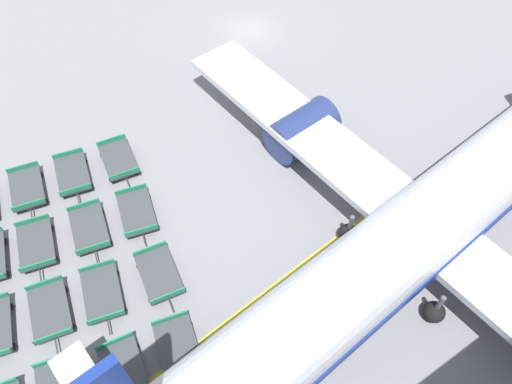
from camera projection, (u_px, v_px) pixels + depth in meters
ground_plane at (249, 30)px, 37.48m from camera, size 500.00×500.00×0.00m
airplane at (442, 212)px, 24.11m from camera, size 35.30×40.99×11.57m
baggage_dolly_row_mid_a_col_a at (27, 189)px, 27.90m from camera, size 3.74×2.27×0.92m
baggage_dolly_row_mid_a_col_b at (36, 245)px, 25.70m from camera, size 3.75×2.34×0.92m
baggage_dolly_row_mid_a_col_c at (50, 311)px, 23.53m from camera, size 3.74×2.26×0.92m
baggage_dolly_row_mid_b_col_a at (73, 174)px, 28.52m from camera, size 3.74×2.31×0.92m
baggage_dolly_row_mid_b_col_b at (89, 228)px, 26.31m from camera, size 3.74×2.29×0.92m
baggage_dolly_row_mid_b_col_c at (102, 293)px, 24.08m from camera, size 3.75×2.38×0.92m
baggage_dolly_row_mid_b_col_d at (124, 373)px, 21.82m from camera, size 3.73×2.15×0.92m
baggage_dolly_row_far_col_a at (119, 160)px, 29.17m from camera, size 3.73×2.14×0.92m
baggage_dolly_row_far_col_b at (137, 212)px, 26.93m from camera, size 3.75×2.37×0.92m
baggage_dolly_row_far_col_c at (159, 274)px, 24.69m from camera, size 3.73×2.16×0.92m
baggage_dolly_row_far_col_d at (178, 349)px, 22.45m from camera, size 3.75×2.36×0.92m
stand_guidance_stripe at (268, 292)px, 24.64m from camera, size 2.61×20.55×0.01m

